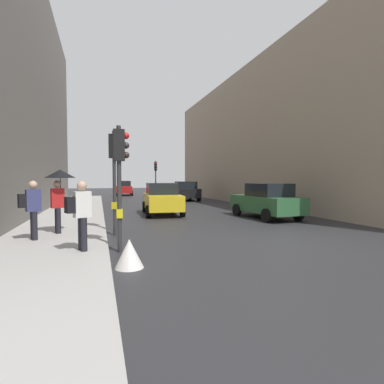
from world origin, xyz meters
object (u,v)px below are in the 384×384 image
(car_yellow_taxi, at_px, (162,199))
(pedestrian_with_umbrella, at_px, (59,183))
(car_green_estate, at_px, (267,201))
(pedestrian_with_grey_backpack, at_px, (32,206))
(car_dark_suv, at_px, (185,191))
(warning_sign_triangle, at_px, (129,253))
(traffic_light_near_right, at_px, (115,164))
(pedestrian_with_black_backpack, at_px, (80,211))
(traffic_light_near_left, at_px, (120,165))
(traffic_light_far_median, at_px, (156,173))
(car_red_sedan, at_px, (124,188))

(car_yellow_taxi, bearing_deg, pedestrian_with_umbrella, -129.35)
(car_green_estate, relative_size, pedestrian_with_grey_backpack, 2.44)
(car_green_estate, relative_size, car_yellow_taxi, 1.00)
(car_dark_suv, height_order, warning_sign_triangle, car_dark_suv)
(traffic_light_near_right, bearing_deg, warning_sign_triangle, -88.86)
(pedestrian_with_umbrella, distance_m, pedestrian_with_black_backpack, 3.12)
(car_yellow_taxi, xyz_separation_m, pedestrian_with_black_backpack, (-3.85, -8.63, 0.29))
(traffic_light_near_right, bearing_deg, car_yellow_taxi, 63.76)
(car_yellow_taxi, relative_size, pedestrian_with_black_backpack, 2.44)
(warning_sign_triangle, bearing_deg, traffic_light_near_left, 92.89)
(car_yellow_taxi, distance_m, pedestrian_with_umbrella, 7.42)
(traffic_light_far_median, height_order, warning_sign_triangle, traffic_light_far_median)
(traffic_light_near_right, bearing_deg, traffic_light_far_median, 75.51)
(pedestrian_with_black_backpack, xyz_separation_m, warning_sign_triangle, (1.08, -1.33, -0.84))
(pedestrian_with_umbrella, distance_m, pedestrian_with_grey_backpack, 1.39)
(traffic_light_near_right, height_order, car_dark_suv, traffic_light_near_right)
(traffic_light_near_left, distance_m, car_yellow_taxi, 8.97)
(traffic_light_near_left, bearing_deg, traffic_light_near_right, 90.07)
(traffic_light_near_right, xyz_separation_m, warning_sign_triangle, (0.08, -4.16, -2.19))
(traffic_light_far_median, relative_size, car_yellow_taxi, 0.87)
(car_green_estate, bearing_deg, pedestrian_with_black_backpack, -147.95)
(traffic_light_far_median, xyz_separation_m, pedestrian_with_umbrella, (-6.68, -18.73, -0.76))
(car_green_estate, distance_m, car_red_sedan, 24.88)
(pedestrian_with_grey_backpack, bearing_deg, traffic_light_far_median, 69.63)
(traffic_light_near_left, bearing_deg, car_dark_suv, 69.07)
(pedestrian_with_black_backpack, bearing_deg, car_red_sedan, 83.52)
(traffic_light_near_right, relative_size, warning_sign_triangle, 5.62)
(traffic_light_near_right, distance_m, pedestrian_with_black_backpack, 3.30)
(pedestrian_with_grey_backpack, bearing_deg, traffic_light_near_left, -33.79)
(traffic_light_near_right, distance_m, warning_sign_triangle, 4.70)
(car_red_sedan, bearing_deg, traffic_light_far_median, -72.73)
(traffic_light_near_right, bearing_deg, pedestrian_with_umbrella, 176.89)
(traffic_light_far_median, xyz_separation_m, traffic_light_near_left, (-4.86, -21.41, -0.25))
(traffic_light_near_left, relative_size, car_red_sedan, 0.80)
(pedestrian_with_black_backpack, distance_m, warning_sign_triangle, 1.90)
(traffic_light_near_right, distance_m, pedestrian_with_umbrella, 1.94)
(car_green_estate, bearing_deg, pedestrian_with_grey_backpack, -161.01)
(pedestrian_with_grey_backpack, bearing_deg, car_red_sedan, 80.12)
(car_red_sedan, relative_size, pedestrian_with_black_backpack, 2.41)
(pedestrian_with_black_backpack, bearing_deg, car_green_estate, 32.05)
(traffic_light_near_left, xyz_separation_m, car_dark_suv, (7.08, 18.52, -1.47))
(pedestrian_with_umbrella, bearing_deg, traffic_light_near_right, -3.11)
(car_yellow_taxi, xyz_separation_m, pedestrian_with_grey_backpack, (-5.32, -6.72, 0.29))
(car_red_sedan, bearing_deg, warning_sign_triangle, -94.22)
(pedestrian_with_grey_backpack, xyz_separation_m, pedestrian_with_black_backpack, (1.47, -1.91, 0.00))
(traffic_light_near_right, height_order, pedestrian_with_umbrella, traffic_light_near_right)
(car_yellow_taxi, distance_m, pedestrian_with_grey_backpack, 8.58)
(pedestrian_with_grey_backpack, relative_size, pedestrian_with_black_backpack, 1.00)
(traffic_light_near_right, relative_size, car_dark_suv, 0.87)
(pedestrian_with_grey_backpack, bearing_deg, traffic_light_near_right, 20.58)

